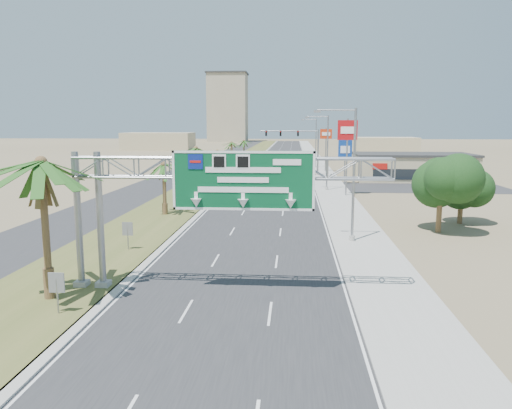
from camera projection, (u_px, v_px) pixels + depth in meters
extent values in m
plane|color=#8C7A59|center=(200.00, 390.00, 16.70)|extent=(600.00, 600.00, 0.00)
cube|color=#28282B|center=(282.00, 160.00, 125.00)|extent=(12.00, 300.00, 0.02)
cube|color=#9E9B93|center=(316.00, 160.00, 124.36)|extent=(4.00, 300.00, 0.10)
cube|color=#4C5425|center=(242.00, 160.00, 125.74)|extent=(7.00, 300.00, 0.12)
cube|color=#28282B|center=(215.00, 160.00, 126.27)|extent=(8.00, 300.00, 0.02)
cylinder|color=gray|center=(100.00, 221.00, 26.50)|extent=(0.36, 0.36, 7.40)
cylinder|color=gray|center=(78.00, 221.00, 26.58)|extent=(0.36, 0.36, 7.40)
cube|color=#9E9B93|center=(103.00, 285.00, 27.05)|extent=(0.70, 0.70, 0.40)
cube|color=#9E9B93|center=(82.00, 284.00, 27.14)|extent=(0.70, 0.70, 0.40)
cube|color=#084C28|center=(243.00, 181.00, 25.08)|extent=(7.20, 0.12, 3.00)
cube|color=navy|center=(195.00, 162.00, 25.03)|extent=(0.75, 0.03, 0.75)
cone|color=white|center=(243.00, 203.00, 25.19)|extent=(0.56, 0.56, 0.45)
cylinder|color=brown|center=(46.00, 233.00, 24.71)|extent=(0.36, 0.36, 7.00)
cylinder|color=brown|center=(49.00, 284.00, 25.13)|extent=(0.54, 0.54, 1.68)
cylinder|color=brown|center=(164.00, 190.00, 48.52)|extent=(0.36, 0.36, 5.00)
cylinder|color=brown|center=(165.00, 209.00, 48.82)|extent=(0.54, 0.54, 1.20)
cylinder|color=brown|center=(196.00, 171.00, 64.21)|extent=(0.36, 0.36, 5.80)
cylinder|color=brown|center=(197.00, 188.00, 64.56)|extent=(0.54, 0.54, 1.39)
cylinder|color=brown|center=(217.00, 165.00, 82.03)|extent=(0.36, 0.36, 4.50)
cylinder|color=brown|center=(218.00, 175.00, 82.30)|extent=(0.54, 0.54, 1.08)
cylinder|color=brown|center=(232.00, 156.00, 100.69)|extent=(0.36, 0.36, 5.20)
cylinder|color=brown|center=(232.00, 165.00, 101.00)|extent=(0.54, 0.54, 1.25)
cylinder|color=brown|center=(244.00, 150.00, 125.33)|extent=(0.36, 0.36, 4.80)
cylinder|color=brown|center=(244.00, 158.00, 125.62)|extent=(0.54, 0.54, 1.15)
cylinder|color=gray|center=(354.00, 176.00, 37.01)|extent=(0.20, 0.20, 10.00)
cylinder|color=gray|center=(336.00, 110.00, 36.35)|extent=(2.80, 0.12, 0.12)
cube|color=slate|center=(317.00, 111.00, 36.47)|extent=(0.50, 0.22, 0.18)
cylinder|color=#9E9B93|center=(352.00, 239.00, 37.76)|extent=(0.44, 0.44, 0.50)
cylinder|color=gray|center=(327.00, 153.00, 66.55)|extent=(0.20, 0.20, 10.00)
cylinder|color=gray|center=(318.00, 117.00, 65.88)|extent=(2.80, 0.12, 0.12)
cube|color=slate|center=(307.00, 117.00, 66.00)|extent=(0.50, 0.22, 0.18)
cylinder|color=#9E9B93|center=(327.00, 189.00, 67.30)|extent=(0.44, 0.44, 0.50)
cylinder|color=gray|center=(316.00, 143.00, 101.99)|extent=(0.20, 0.20, 10.00)
cylinder|color=gray|center=(309.00, 119.00, 101.33)|extent=(2.80, 0.12, 0.12)
cube|color=slate|center=(302.00, 120.00, 101.45)|extent=(0.50, 0.22, 0.18)
cylinder|color=#9E9B93|center=(315.00, 167.00, 102.74)|extent=(0.44, 0.44, 0.50)
cylinder|color=gray|center=(318.00, 153.00, 86.42)|extent=(0.28, 0.28, 8.00)
cylinder|color=gray|center=(289.00, 131.00, 86.21)|extent=(10.00, 0.18, 0.18)
cube|color=black|center=(298.00, 133.00, 85.96)|extent=(0.32, 0.18, 0.95)
cube|color=black|center=(281.00, 133.00, 86.18)|extent=(0.32, 0.18, 0.95)
cube|color=black|center=(266.00, 133.00, 86.37)|extent=(0.32, 0.18, 0.95)
sphere|color=red|center=(298.00, 132.00, 85.80)|extent=(0.22, 0.22, 0.22)
imported|color=black|center=(318.00, 135.00, 85.94)|extent=(0.16, 0.16, 0.60)
cylinder|color=#9E9B93|center=(318.00, 174.00, 87.00)|extent=(0.56, 0.56, 0.60)
cube|color=tan|center=(412.00, 168.00, 79.72)|extent=(18.00, 10.00, 4.00)
cylinder|color=brown|center=(439.00, 209.00, 40.87)|extent=(0.44, 0.44, 3.90)
sphere|color=black|center=(441.00, 177.00, 40.46)|extent=(4.50, 4.50, 4.50)
cylinder|color=brown|center=(461.00, 205.00, 44.63)|extent=(0.44, 0.44, 3.30)
sphere|color=black|center=(462.00, 181.00, 44.28)|extent=(3.50, 3.50, 3.50)
cylinder|color=gray|center=(57.00, 297.00, 23.04)|extent=(0.08, 0.08, 1.80)
cube|color=slate|center=(57.00, 283.00, 22.93)|extent=(0.75, 0.06, 0.95)
cylinder|color=gray|center=(128.00, 239.00, 34.91)|extent=(0.08, 0.08, 1.80)
cube|color=slate|center=(128.00, 229.00, 34.80)|extent=(0.75, 0.06, 0.95)
cube|color=tan|center=(228.00, 108.00, 262.46)|extent=(20.00, 16.00, 35.00)
cube|color=tan|center=(159.00, 141.00, 177.11)|extent=(24.00, 14.00, 6.00)
cube|color=tan|center=(383.00, 146.00, 151.91)|extent=(20.00, 12.00, 5.00)
imported|color=black|center=(226.00, 191.00, 61.55)|extent=(2.11, 4.12, 1.34)
imported|color=maroon|center=(277.00, 194.00, 57.80)|extent=(1.85, 4.97, 1.62)
imported|color=gray|center=(307.00, 170.00, 89.36)|extent=(2.83, 5.32, 1.42)
imported|color=black|center=(276.00, 163.00, 107.71)|extent=(2.24, 4.88, 1.38)
cylinder|color=gray|center=(347.00, 158.00, 61.51)|extent=(0.20, 0.20, 9.54)
cube|color=#AC0D11|center=(348.00, 130.00, 60.97)|extent=(2.41, 0.37, 2.40)
cube|color=white|center=(348.00, 130.00, 60.80)|extent=(1.68, 0.09, 0.84)
cylinder|color=gray|center=(345.00, 161.00, 73.90)|extent=(0.20, 0.20, 6.87)
cube|color=navy|center=(345.00, 149.00, 73.63)|extent=(2.02, 0.52, 3.00)
cube|color=white|center=(345.00, 150.00, 73.45)|extent=(1.40, 0.20, 1.05)
cylinder|color=gray|center=(326.00, 150.00, 93.65)|extent=(0.20, 0.20, 8.19)
cube|color=red|center=(326.00, 134.00, 93.18)|extent=(2.22, 0.56, 1.80)
cube|color=white|center=(326.00, 134.00, 93.00)|extent=(1.53, 0.22, 0.63)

